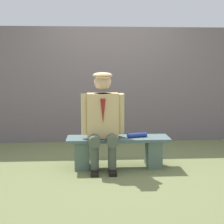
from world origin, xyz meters
TOP-DOWN VIEW (x-y plane):
  - ground_plane at (0.00, 0.00)m, footprint 30.00×30.00m
  - bench at (0.00, 0.00)m, footprint 1.40×0.38m
  - seated_man at (0.21, 0.05)m, footprint 0.59×0.53m
  - rolled_magazine at (-0.26, 0.02)m, footprint 0.28×0.12m
  - stadium_wall at (0.00, -1.62)m, footprint 12.00×0.24m

SIDE VIEW (x-z plane):
  - ground_plane at x=0.00m, z-range 0.00..0.00m
  - bench at x=0.00m, z-range 0.04..0.46m
  - rolled_magazine at x=-0.26m, z-range 0.42..0.48m
  - seated_man at x=0.21m, z-range 0.05..1.35m
  - stadium_wall at x=0.00m, z-range 0.00..2.09m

